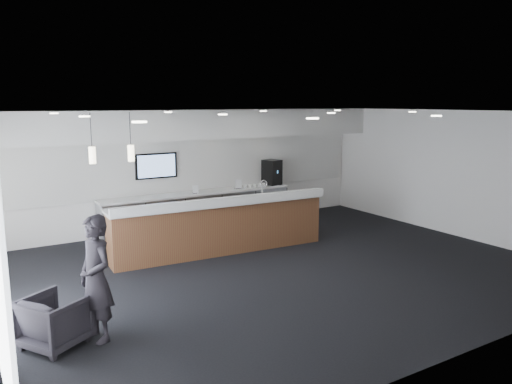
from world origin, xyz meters
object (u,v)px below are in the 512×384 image
service_counter (220,226)px  coffee_machine (272,172)px  armchair (54,321)px  lounge_guest (96,278)px

service_counter → coffee_machine: coffee_machine is taller
armchair → lounge_guest: bearing=-132.8°
service_counter → coffee_machine: (2.67, 2.08, 0.71)m
lounge_guest → coffee_machine: bearing=114.9°
service_counter → coffee_machine: 3.46m
lounge_guest → service_counter: bearing=115.7°
service_counter → lounge_guest: size_ratio=2.78×
lounge_guest → armchair: bearing=-114.9°
coffee_machine → armchair: size_ratio=0.90×
coffee_machine → armchair: 8.05m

